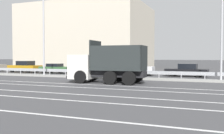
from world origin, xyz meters
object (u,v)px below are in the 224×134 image
Objects in this scene: street_lamp_1 at (42,23)px; parked_car_3 at (55,68)px; parked_car_6 at (187,70)px; parked_car_4 at (89,69)px; median_road_sign at (104,66)px; street_lamp_2 at (222,28)px; parked_car_5 at (136,69)px; dump_truck at (100,68)px; parked_car_2 at (25,67)px.

street_lamp_1 is 2.53× the size of parked_car_3.
parked_car_3 is at bearing 110.68° from street_lamp_1.
parked_car_3 is 0.90× the size of parked_car_6.
parked_car_4 reaches higher than parked_car_3.
median_road_sign is 11.22m from street_lamp_2.
median_road_sign is 5.48m from parked_car_5.
median_road_sign is 6.64m from parked_car_4.
dump_truck is 0.79× the size of street_lamp_2.
parked_car_3 is 16.46m from parked_car_6.
parked_car_3 is at bearing 47.26° from dump_truck.
median_road_sign is at bearing 59.78° from parked_car_3.
parked_car_4 is (-4.17, 5.15, -0.49)m from median_road_sign.
street_lamp_2 is 20.77m from parked_car_3.
dump_truck is 1.58× the size of parked_car_5.
street_lamp_1 reaches higher than parked_car_4.
parked_car_5 is at bearing 89.53° from parked_car_3.
parked_car_3 is (-10.42, 9.04, -0.57)m from dump_truck.
parked_car_6 is at bearing 95.47° from parked_car_4.
parked_car_2 is (-14.10, 5.27, -0.41)m from median_road_sign.
street_lamp_2 is 1.78× the size of parked_car_6.
parked_car_2 reaches higher than parked_car_3.
street_lamp_2 is at bearing -69.04° from dump_truck.
dump_truck is 10.65m from street_lamp_2.
street_lamp_1 is 7.66m from parked_car_3.
median_road_sign is at bearing -108.33° from parked_car_2.
street_lamp_2 reaches higher than median_road_sign.
parked_car_5 is at bearing 149.76° from street_lamp_2.
parked_car_5 reaches higher than parked_car_6.
median_road_sign reaches higher than parked_car_2.
street_lamp_2 is 16.22m from parked_car_4.
parked_car_2 is at bearing -92.88° from parked_car_3.
dump_truck is 1.61× the size of parked_car_4.
parked_car_6 is at bearing 90.90° from parked_car_5.
median_road_sign is 0.27× the size of street_lamp_2.
parked_car_2 is (-24.81, 5.30, -3.77)m from street_lamp_2.
street_lamp_1 is 1.28× the size of street_lamp_2.
dump_truck is at bearing -157.24° from street_lamp_2.
parked_car_4 is at bearing -88.56° from parked_car_2.
parked_car_5 is (0.43, 9.11, -0.47)m from dump_truck.
dump_truck is 0.62× the size of street_lamp_1.
street_lamp_1 is at bearing -125.93° from parked_car_2.
dump_truck reaches higher than parked_car_2.
street_lamp_1 reaches higher than parked_car_6.
dump_truck is at bearing 48.22° from parked_car_3.
parked_car_4 is at bearing 160.82° from street_lamp_2.
parked_car_2 is at bearing -92.02° from parked_car_5.
parked_car_5 is (10.84, 0.07, 0.10)m from parked_car_3.
dump_truck is at bearing 151.23° from parked_car_6.
street_lamp_1 reaches higher than parked_car_2.
dump_truck reaches higher than median_road_sign.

